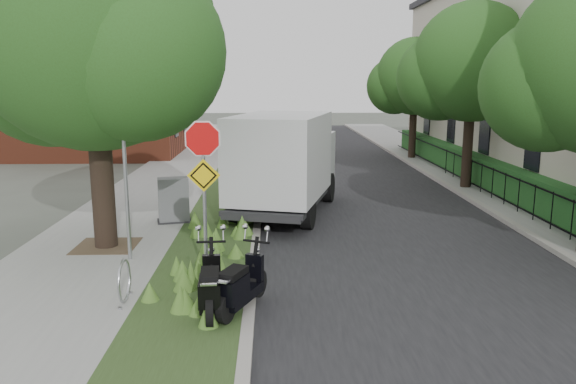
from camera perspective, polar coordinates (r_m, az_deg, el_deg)
name	(u,v)px	position (r m, az deg, el deg)	size (l,w,h in m)	color
ground	(278,293)	(10.77, -1.06, -10.24)	(120.00, 120.00, 0.00)	#4C5147
sidewalk_near	(157,190)	(20.81, -13.17, 0.21)	(3.50, 60.00, 0.12)	gray
verge	(233,189)	(20.44, -5.59, 0.25)	(2.00, 60.00, 0.12)	#2F431C
kerb_near	(261,189)	(20.40, -2.79, 0.29)	(0.20, 60.00, 0.13)	#9E9991
road	(357,190)	(20.64, 6.98, 0.18)	(7.00, 60.00, 0.01)	black
kerb_far	(451,188)	(21.43, 16.27, 0.38)	(0.20, 60.00, 0.13)	#9E9991
footpath_far	(497,188)	(22.02, 20.48, 0.38)	(3.20, 60.00, 0.12)	gray
street_tree_main	(90,41)	(13.51, -19.45, 14.28)	(6.21, 5.54, 7.66)	black
bare_post	(125,168)	(12.35, -16.22, 2.31)	(0.08, 0.08, 4.00)	#A5A8AD
bike_hoop	(124,281)	(10.36, -16.30, -8.66)	(0.06, 0.78, 0.77)	#A5A8AD
sign_assembly	(203,167)	(10.80, -8.59, 2.51)	(0.94, 0.08, 3.22)	#A5A8AD
fence_far	(471,172)	(21.56, 18.13, 1.96)	(0.04, 24.00, 1.00)	black
hedge_far	(490,172)	(21.81, 19.86, 1.95)	(1.00, 24.00, 1.10)	#1C4719
brick_building	(102,76)	(33.37, -18.42, 11.16)	(9.40, 10.40, 8.30)	brown
far_tree_b	(470,68)	(21.27, 18.02, 11.87)	(4.83, 4.31, 6.56)	black
far_tree_c	(413,80)	(28.93, 12.63, 11.02)	(4.37, 3.89, 5.93)	black
scooter_near	(211,293)	(9.46, -7.87, -10.11)	(0.42, 1.72, 0.82)	black
scooter_far	(238,291)	(9.50, -5.13, -9.96)	(0.85, 1.61, 0.82)	black
box_truck	(285,159)	(16.55, -0.32, 3.36)	(3.54, 6.02, 2.56)	#262628
utility_cabinet	(174,201)	(15.72, -11.55, -0.88)	(1.03, 0.80, 1.22)	#262628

